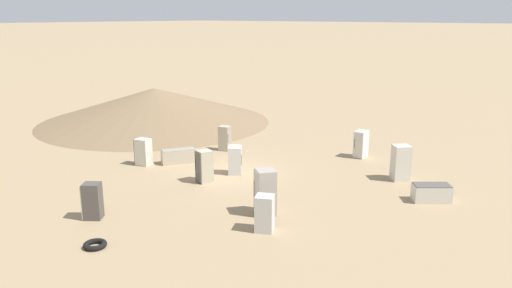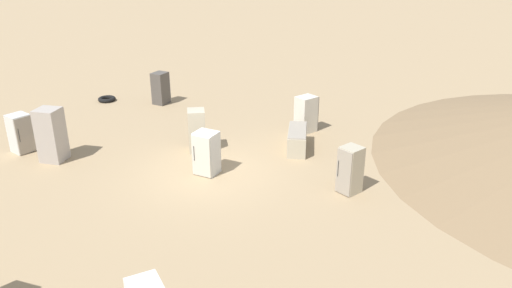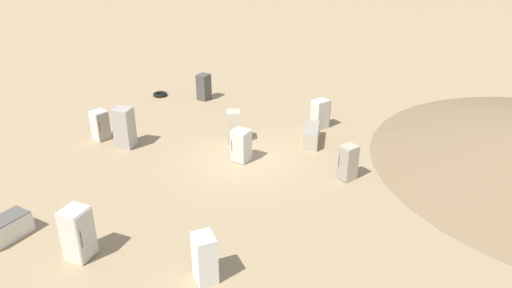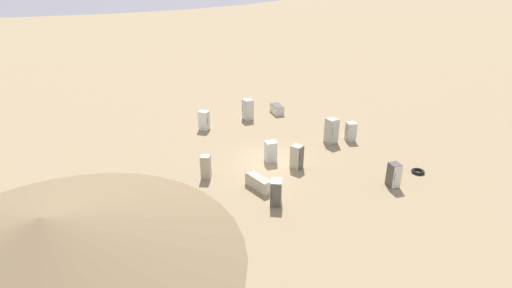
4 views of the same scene
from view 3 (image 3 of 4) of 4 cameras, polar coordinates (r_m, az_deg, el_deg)
The scene contains 13 objects.
ground_plane at distance 21.89m, azimuth -1.44°, elevation -1.88°, with size 1000.00×1000.00×0.00m, color #9E8460.
discarded_fridge_0 at distance 24.75m, azimuth -17.38°, elevation 2.08°, with size 0.89×0.91×1.40m.
discarded_fridge_1 at distance 16.76m, azimuth -19.70°, elevation -9.61°, with size 1.08×1.08×1.76m.
discarded_fridge_2 at distance 15.12m, azimuth -5.91°, elevation -12.79°, with size 0.63×0.83×1.54m.
discarded_fridge_3 at distance 25.03m, azimuth 7.36°, elevation 3.43°, with size 0.90×0.77×1.46m.
discarded_fridge_4 at distance 23.26m, azimuth -2.58°, elevation 2.00°, with size 0.77×0.85×1.58m.
discarded_fridge_5 at distance 21.57m, azimuth -1.74°, elevation -0.18°, with size 0.95×0.96×1.44m.
discarded_fridge_6 at distance 18.84m, azimuth -26.71°, elevation -8.64°, with size 1.75×1.61×0.76m.
discarded_fridge_7 at distance 23.52m, azimuth -14.80°, elevation 1.81°, with size 1.08×1.08×1.88m.
discarded_fridge_8 at distance 28.74m, azimuth -5.96°, elevation 6.51°, with size 0.92×0.89×1.47m.
discarded_fridge_9 at distance 20.47m, azimuth 10.47°, elevation -2.09°, with size 0.75×0.71×1.48m.
discarded_fridge_10 at distance 23.47m, azimuth 6.36°, elevation 1.01°, with size 1.52×1.92×0.78m.
scrap_tire at distance 29.83m, azimuth -10.90°, elevation 5.60°, with size 0.82×0.82×0.19m.
Camera 3 is at (6.54, 18.25, 10.18)m, focal length 35.00 mm.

